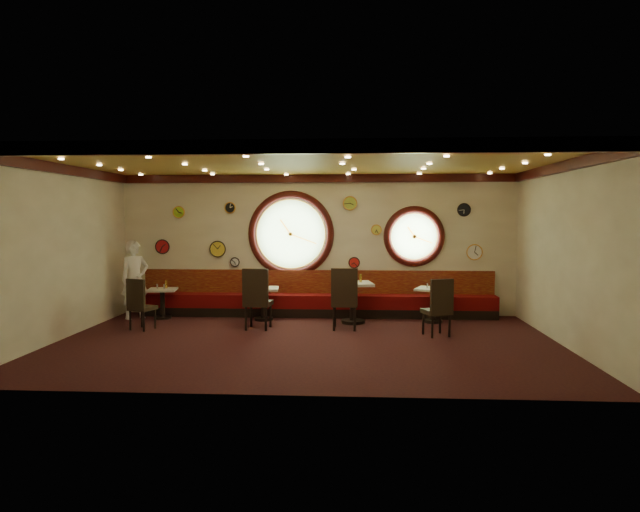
{
  "coord_description": "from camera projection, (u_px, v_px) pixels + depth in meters",
  "views": [
    {
      "loc": [
        0.86,
        -10.0,
        2.26
      ],
      "look_at": [
        0.2,
        0.8,
        1.5
      ],
      "focal_mm": 32.0,
      "sensor_mm": 36.0,
      "label": 1
    }
  ],
  "objects": [
    {
      "name": "floor",
      "position": [
        306.0,
        343.0,
        10.17
      ],
      "size": [
        9.0,
        6.0,
        0.0
      ],
      "primitive_type": "cube",
      "color": "black",
      "rests_on": "ground"
    },
    {
      "name": "ceiling",
      "position": [
        306.0,
        162.0,
        9.95
      ],
      "size": [
        9.0,
        6.0,
        0.02
      ],
      "primitive_type": "cube",
      "color": "#B78F33",
      "rests_on": "wall_back"
    },
    {
      "name": "wall_back",
      "position": [
        317.0,
        245.0,
        13.05
      ],
      "size": [
        9.0,
        0.02,
        3.2
      ],
      "primitive_type": "cube",
      "color": "beige",
      "rests_on": "floor"
    },
    {
      "name": "wall_front",
      "position": [
        285.0,
        269.0,
        7.07
      ],
      "size": [
        9.0,
        0.02,
        3.2
      ],
      "primitive_type": "cube",
      "color": "beige",
      "rests_on": "floor"
    },
    {
      "name": "wall_left",
      "position": [
        59.0,
        252.0,
        10.33
      ],
      "size": [
        0.02,
        6.0,
        3.2
      ],
      "primitive_type": "cube",
      "color": "beige",
      "rests_on": "floor"
    },
    {
      "name": "wall_right",
      "position": [
        567.0,
        254.0,
        9.79
      ],
      "size": [
        0.02,
        6.0,
        3.2
      ],
      "primitive_type": "cube",
      "color": "beige",
      "rests_on": "floor"
    },
    {
      "name": "molding_back",
      "position": [
        317.0,
        178.0,
        12.89
      ],
      "size": [
        9.0,
        0.1,
        0.18
      ],
      "primitive_type": "cube",
      "color": "#320B09",
      "rests_on": "wall_back"
    },
    {
      "name": "molding_front",
      "position": [
        285.0,
        147.0,
        7.02
      ],
      "size": [
        9.0,
        0.1,
        0.18
      ],
      "primitive_type": "cube",
      "color": "#320B09",
      "rests_on": "wall_back"
    },
    {
      "name": "molding_left",
      "position": [
        59.0,
        169.0,
        10.22
      ],
      "size": [
        0.1,
        6.0,
        0.18
      ],
      "primitive_type": "cube",
      "color": "#320B09",
      "rests_on": "wall_back"
    },
    {
      "name": "molding_right",
      "position": [
        566.0,
        166.0,
        9.68
      ],
      "size": [
        0.1,
        6.0,
        0.18
      ],
      "primitive_type": "cube",
      "color": "#320B09",
      "rests_on": "wall_back"
    },
    {
      "name": "banquette_base",
      "position": [
        316.0,
        312.0,
        12.87
      ],
      "size": [
        8.0,
        0.55,
        0.2
      ],
      "primitive_type": "cube",
      "color": "black",
      "rests_on": "floor"
    },
    {
      "name": "banquette_seat",
      "position": [
        316.0,
        301.0,
        12.85
      ],
      "size": [
        8.0,
        0.55,
        0.3
      ],
      "primitive_type": "cube",
      "color": "#570709",
      "rests_on": "banquette_base"
    },
    {
      "name": "banquette_back",
      "position": [
        317.0,
        282.0,
        13.05
      ],
      "size": [
        8.0,
        0.1,
        0.55
      ],
      "primitive_type": "cube",
      "color": "#5E070F",
      "rests_on": "wall_back"
    },
    {
      "name": "porthole_left_glass",
      "position": [
        291.0,
        234.0,
        13.06
      ],
      "size": [
        1.66,
        0.02,
        1.66
      ],
      "primitive_type": "cylinder",
      "rotation": [
        1.57,
        0.0,
        0.0
      ],
      "color": "#9CD57F",
      "rests_on": "wall_back"
    },
    {
      "name": "porthole_left_frame",
      "position": [
        291.0,
        234.0,
        13.04
      ],
      "size": [
        1.98,
        0.18,
        1.98
      ],
      "primitive_type": "torus",
      "rotation": [
        1.57,
        0.0,
        0.0
      ],
      "color": "#320B09",
      "rests_on": "wall_back"
    },
    {
      "name": "porthole_left_ring",
      "position": [
        291.0,
        234.0,
        13.01
      ],
      "size": [
        1.61,
        0.03,
        1.61
      ],
      "primitive_type": "torus",
      "rotation": [
        1.57,
        0.0,
        0.0
      ],
      "color": "gold",
      "rests_on": "wall_back"
    },
    {
      "name": "porthole_right_glass",
      "position": [
        414.0,
        236.0,
        12.89
      ],
      "size": [
        1.1,
        0.02,
        1.1
      ],
      "primitive_type": "cylinder",
      "rotation": [
        1.57,
        0.0,
        0.0
      ],
      "color": "#9CD57F",
      "rests_on": "wall_back"
    },
    {
      "name": "porthole_right_frame",
      "position": [
        414.0,
        236.0,
        12.88
      ],
      "size": [
        1.38,
        0.18,
        1.38
      ],
      "primitive_type": "torus",
      "rotation": [
        1.57,
        0.0,
        0.0
      ],
      "color": "#320B09",
      "rests_on": "wall_back"
    },
    {
      "name": "porthole_right_ring",
      "position": [
        414.0,
        236.0,
        12.85
      ],
      "size": [
        1.09,
        0.03,
        1.09
      ],
      "primitive_type": "torus",
      "rotation": [
        1.57,
        0.0,
        0.0
      ],
      "color": "gold",
      "rests_on": "wall_back"
    },
    {
      "name": "wall_clock_0",
      "position": [
        179.0,
        212.0,
        13.15
      ],
      "size": [
        0.26,
        0.03,
        0.26
      ],
      "primitive_type": "cylinder",
      "rotation": [
        1.57,
        0.0,
        0.0
      ],
      "color": "#94CE29",
      "rests_on": "wall_back"
    },
    {
      "name": "wall_clock_1",
      "position": [
        350.0,
        203.0,
        12.89
      ],
      "size": [
        0.3,
        0.03,
        0.3
      ],
      "primitive_type": "cylinder",
      "rotation": [
        1.57,
        0.0,
        0.0
      ],
      "color": "#A0BA3A",
      "rests_on": "wall_back"
    },
    {
      "name": "wall_clock_2",
      "position": [
        218.0,
        249.0,
        13.15
      ],
      "size": [
        0.36,
        0.03,
        0.36
      ],
      "primitive_type": "cylinder",
      "rotation": [
        1.57,
        0.0,
        0.0
      ],
      "color": "yellow",
      "rests_on": "wall_back"
    },
    {
      "name": "wall_clock_3",
      "position": [
        464.0,
        210.0,
        12.75
      ],
      "size": [
        0.28,
        0.03,
        0.28
      ],
      "primitive_type": "cylinder",
      "rotation": [
        1.57,
        0.0,
        0.0
      ],
      "color": "black",
      "rests_on": "wall_back"
    },
    {
      "name": "wall_clock_4",
      "position": [
        376.0,
        230.0,
        12.9
      ],
      "size": [
        0.22,
        0.03,
        0.22
      ],
      "primitive_type": "cylinder",
      "rotation": [
        1.57,
        0.0,
        0.0
      ],
      "color": "#D6D447",
      "rests_on": "wall_back"
    },
    {
      "name": "wall_clock_5",
      "position": [
        230.0,
        208.0,
        13.07
      ],
      "size": [
        0.24,
        0.03,
        0.24
      ],
      "primitive_type": "cylinder",
      "rotation": [
        1.57,
        0.0,
        0.0
      ],
      "color": "black",
      "rests_on": "wall_back"
    },
    {
      "name": "wall_clock_6",
      "position": [
        474.0,
        252.0,
        12.8
      ],
      "size": [
        0.34,
        0.03,
        0.34
      ],
      "primitive_type": "cylinder",
      "rotation": [
        1.57,
        0.0,
        0.0
      ],
      "color": "white",
      "rests_on": "wall_back"
    },
    {
      "name": "wall_clock_7",
      "position": [
        354.0,
        263.0,
        12.98
      ],
      "size": [
        0.24,
        0.03,
        0.24
      ],
      "primitive_type": "cylinder",
      "rotation": [
        1.57,
        0.0,
        0.0
      ],
      "color": "red",
      "rests_on": "wall_back"
    },
    {
      "name": "wall_clock_8",
      "position": [
        235.0,
        262.0,
        13.15
      ],
      "size": [
        0.2,
        0.03,
        0.2
      ],
      "primitive_type": "cylinder",
      "rotation": [
        1.57,
        0.0,
        0.0
      ],
      "color": "white",
      "rests_on": "wall_back"
    },
    {
      "name": "wall_clock_9",
      "position": [
        162.0,
        247.0,
        13.23
      ],
      "size": [
        0.32,
        0.03,
        0.32
      ],
      "primitive_type": "cylinder",
      "rotation": [
        1.57,
        0.0,
        0.0
      ],
      "color": "red",
      "rests_on": "wall_back"
    },
    {
      "name": "table_a",
      "position": [
        162.0,
        300.0,
        12.55
      ],
      "size": [
        0.69,
        0.69,
        0.66
      ],
      "color": "black",
      "rests_on": "floor"
    },
    {
      "name": "table_b",
      "position": [
        264.0,
        300.0,
        12.37
      ],
      "size": [
        0.71,
        0.71,
        0.71
      ],
      "color": "black",
      "rests_on": "floor"
    },
    {
      "name": "table_c",
      "position": [
        353.0,
        297.0,
        12.01
      ],
      "size": [
        0.9,
        0.9,
        0.87
      ],
      "color": "black",
      "rests_on": "floor"
    },
    {
      "name": "table_d",
      "position": [
        433.0,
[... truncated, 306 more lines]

